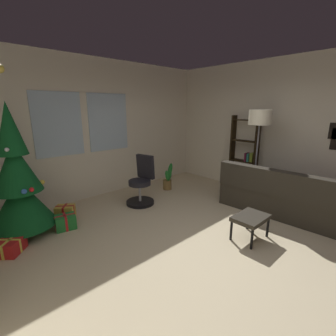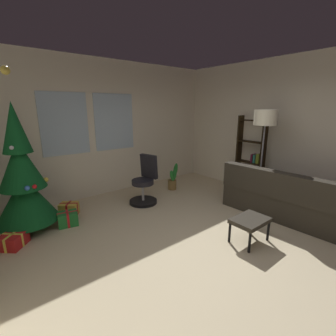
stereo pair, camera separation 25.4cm
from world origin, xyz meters
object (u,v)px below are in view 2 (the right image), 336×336
object	(u,v)px
office_chair	(145,185)
floor_lamp	(265,123)
gift_box_gold	(69,209)
gift_box_red	(13,240)
couch	(293,200)
bookshelf	(250,160)
gift_box_green	(68,219)
footstool	(250,222)
holiday_tree	(23,181)
potted_plant	(173,179)

from	to	relation	value
office_chair	floor_lamp	size ratio (longest dim) A/B	0.53
gift_box_gold	gift_box_red	bearing A→B (deg)	-149.13
couch	gift_box_gold	size ratio (longest dim) A/B	5.55
bookshelf	gift_box_gold	bearing A→B (deg)	159.26
gift_box_green	office_chair	world-z (taller)	office_chair
footstool	gift_box_red	bearing A→B (deg)	143.40
footstool	office_chair	bearing A→B (deg)	99.38
gift_box_gold	bookshelf	xyz separation A→B (m)	(3.58, -1.36, 0.64)
holiday_tree	gift_box_gold	world-z (taller)	holiday_tree
couch	gift_box_red	bearing A→B (deg)	153.59
couch	gift_box_gold	bearing A→B (deg)	140.47
couch	gift_box_gold	xyz separation A→B (m)	(-3.11, 2.57, -0.20)
floor_lamp	potted_plant	world-z (taller)	floor_lamp
footstool	holiday_tree	distance (m)	3.45
gift_box_green	bookshelf	distance (m)	3.90
footstool	floor_lamp	distance (m)	1.99
floor_lamp	potted_plant	xyz separation A→B (m)	(-0.72, 1.79, -1.37)
footstool	bookshelf	world-z (taller)	bookshelf
gift_box_green	bookshelf	xyz separation A→B (m)	(3.73, -0.96, 0.64)
floor_lamp	potted_plant	distance (m)	2.36
bookshelf	floor_lamp	size ratio (longest dim) A/B	0.93
bookshelf	potted_plant	distance (m)	1.80
office_chair	bookshelf	xyz separation A→B (m)	(2.18, -0.98, 0.37)
couch	gift_box_green	world-z (taller)	couch
gift_box_green	floor_lamp	distance (m)	3.88
gift_box_red	bookshelf	world-z (taller)	bookshelf
office_chair	gift_box_green	bearing A→B (deg)	-179.15
bookshelf	floor_lamp	distance (m)	1.13
couch	gift_box_green	distance (m)	3.91
footstool	office_chair	world-z (taller)	office_chair
gift_box_red	office_chair	xyz separation A→B (m)	(2.34, 0.18, 0.28)
couch	potted_plant	distance (m)	2.56
office_chair	footstool	bearing A→B (deg)	-80.62
gift_box_red	holiday_tree	bearing A→B (deg)	55.50
potted_plant	couch	bearing A→B (deg)	-73.63
couch	footstool	distance (m)	1.34
couch	floor_lamp	world-z (taller)	floor_lamp
office_chair	couch	bearing A→B (deg)	-52.13
office_chair	potted_plant	bearing A→B (deg)	15.12
holiday_tree	potted_plant	bearing A→B (deg)	0.97
gift_box_gold	potted_plant	distance (m)	2.39
gift_box_red	potted_plant	distance (m)	3.35
gift_box_gold	gift_box_green	bearing A→B (deg)	-109.58
gift_box_gold	potted_plant	size ratio (longest dim) A/B	0.59
holiday_tree	gift_box_gold	xyz separation A→B (m)	(0.66, 0.16, -0.71)
couch	footstool	size ratio (longest dim) A/B	3.87
bookshelf	potted_plant	bearing A→B (deg)	133.81
gift_box_red	floor_lamp	xyz separation A→B (m)	(4.04, -1.34, 1.52)
gift_box_gold	floor_lamp	xyz separation A→B (m)	(3.11, -1.89, 1.51)
footstool	floor_lamp	xyz separation A→B (m)	(1.34, 0.67, 1.31)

